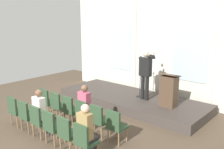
{
  "coord_description": "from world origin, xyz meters",
  "views": [
    {
      "loc": [
        5.53,
        -3.85,
        3.32
      ],
      "look_at": [
        0.18,
        2.39,
        1.44
      ],
      "focal_mm": 41.09,
      "sensor_mm": 36.0,
      "label": 1
    }
  ],
  "objects_px": {
    "speaker": "(145,72)",
    "lectern": "(169,90)",
    "chair_r1_c5": "(84,140)",
    "chair_r1_c1": "(27,114)",
    "chair_r0_c5": "(116,124)",
    "chair_r0_c3": "(84,113)",
    "chair_r0_c4": "(99,119)",
    "chair_r0_c1": "(58,104)",
    "chair_r0_c0": "(47,100)",
    "audience_r1_c2": "(41,111)",
    "chair_r0_c2": "(70,109)",
    "chair_r1_c3": "(52,125)",
    "chair_r1_c0": "(16,109)",
    "chair_r1_c2": "(39,119)",
    "audience_r1_c5": "(87,129)",
    "chair_r1_c4": "(67,132)",
    "mic_stand": "(140,88)",
    "audience_r0_c3": "(86,105)"
  },
  "relations": [
    {
      "from": "speaker",
      "to": "lectern",
      "type": "relative_size",
      "value": 1.54
    },
    {
      "from": "speaker",
      "to": "chair_r1_c5",
      "type": "bearing_deg",
      "value": -76.85
    },
    {
      "from": "lectern",
      "to": "chair_r1_c1",
      "type": "height_order",
      "value": "lectern"
    },
    {
      "from": "lectern",
      "to": "chair_r0_c5",
      "type": "bearing_deg",
      "value": -92.28
    },
    {
      "from": "lectern",
      "to": "chair_r0_c3",
      "type": "bearing_deg",
      "value": -116.49
    },
    {
      "from": "chair_r0_c4",
      "to": "chair_r0_c5",
      "type": "xyz_separation_m",
      "value": [
        0.61,
        0.0,
        0.0
      ]
    },
    {
      "from": "chair_r0_c1",
      "to": "chair_r1_c5",
      "type": "height_order",
      "value": "same"
    },
    {
      "from": "chair_r0_c0",
      "to": "chair_r0_c3",
      "type": "bearing_deg",
      "value": 0.0
    },
    {
      "from": "audience_r1_c2",
      "to": "chair_r0_c5",
      "type": "bearing_deg",
      "value": 29.88
    },
    {
      "from": "chair_r0_c1",
      "to": "chair_r0_c4",
      "type": "bearing_deg",
      "value": 0.0
    },
    {
      "from": "speaker",
      "to": "chair_r0_c0",
      "type": "height_order",
      "value": "speaker"
    },
    {
      "from": "chair_r0_c5",
      "to": "chair_r1_c1",
      "type": "relative_size",
      "value": 1.0
    },
    {
      "from": "chair_r0_c2",
      "to": "chair_r1_c3",
      "type": "distance_m",
      "value": 1.28
    },
    {
      "from": "chair_r1_c0",
      "to": "lectern",
      "type": "bearing_deg",
      "value": 50.22
    },
    {
      "from": "chair_r0_c4",
      "to": "chair_r1_c2",
      "type": "height_order",
      "value": "same"
    },
    {
      "from": "chair_r1_c2",
      "to": "audience_r1_c5",
      "type": "relative_size",
      "value": 0.68
    },
    {
      "from": "chair_r0_c1",
      "to": "audience_r1_c2",
      "type": "relative_size",
      "value": 0.68
    },
    {
      "from": "chair_r1_c1",
      "to": "chair_r1_c5",
      "type": "height_order",
      "value": "same"
    },
    {
      "from": "audience_r1_c5",
      "to": "chair_r1_c5",
      "type": "bearing_deg",
      "value": -90.0
    },
    {
      "from": "chair_r1_c1",
      "to": "chair_r1_c4",
      "type": "bearing_deg",
      "value": 0.0
    },
    {
      "from": "mic_stand",
      "to": "chair_r0_c1",
      "type": "height_order",
      "value": "mic_stand"
    },
    {
      "from": "chair_r0_c5",
      "to": "chair_r0_c0",
      "type": "bearing_deg",
      "value": 180.0
    },
    {
      "from": "speaker",
      "to": "chair_r1_c2",
      "type": "bearing_deg",
      "value": -103.29
    },
    {
      "from": "speaker",
      "to": "chair_r0_c2",
      "type": "distance_m",
      "value": 3.02
    },
    {
      "from": "lectern",
      "to": "chair_r0_c3",
      "type": "height_order",
      "value": "lectern"
    },
    {
      "from": "chair_r0_c2",
      "to": "audience_r1_c2",
      "type": "distance_m",
      "value": 1.07
    },
    {
      "from": "chair_r0_c1",
      "to": "chair_r0_c3",
      "type": "relative_size",
      "value": 1.0
    },
    {
      "from": "chair_r1_c4",
      "to": "chair_r1_c5",
      "type": "relative_size",
      "value": 1.0
    },
    {
      "from": "mic_stand",
      "to": "chair_r0_c0",
      "type": "height_order",
      "value": "mic_stand"
    },
    {
      "from": "speaker",
      "to": "mic_stand",
      "type": "relative_size",
      "value": 1.15
    },
    {
      "from": "mic_stand",
      "to": "chair_r0_c0",
      "type": "bearing_deg",
      "value": -121.62
    },
    {
      "from": "speaker",
      "to": "chair_r1_c4",
      "type": "bearing_deg",
      "value": -85.6
    },
    {
      "from": "chair_r0_c1",
      "to": "audience_r1_c2",
      "type": "bearing_deg",
      "value": -59.88
    },
    {
      "from": "chair_r0_c4",
      "to": "chair_r0_c5",
      "type": "bearing_deg",
      "value": 0.0
    },
    {
      "from": "chair_r0_c0",
      "to": "chair_r1_c0",
      "type": "height_order",
      "value": "same"
    },
    {
      "from": "chair_r0_c5",
      "to": "lectern",
      "type": "bearing_deg",
      "value": 87.72
    },
    {
      "from": "chair_r1_c5",
      "to": "chair_r1_c1",
      "type": "bearing_deg",
      "value": 180.0
    },
    {
      "from": "audience_r1_c5",
      "to": "chair_r1_c2",
      "type": "bearing_deg",
      "value": -177.55
    },
    {
      "from": "audience_r0_c3",
      "to": "chair_r1_c5",
      "type": "xyz_separation_m",
      "value": [
        1.21,
        -1.2,
        -0.23
      ]
    },
    {
      "from": "speaker",
      "to": "chair_r1_c4",
      "type": "distance_m",
      "value": 3.98
    },
    {
      "from": "audience_r0_c3",
      "to": "chair_r0_c0",
      "type": "bearing_deg",
      "value": -177.55
    },
    {
      "from": "chair_r1_c5",
      "to": "audience_r1_c5",
      "type": "xyz_separation_m",
      "value": [
        -0.0,
        0.08,
        0.23
      ]
    },
    {
      "from": "chair_r1_c2",
      "to": "chair_r1_c4",
      "type": "height_order",
      "value": "same"
    },
    {
      "from": "chair_r0_c1",
      "to": "chair_r0_c3",
      "type": "height_order",
      "value": "same"
    },
    {
      "from": "chair_r0_c4",
      "to": "chair_r1_c3",
      "type": "bearing_deg",
      "value": -118.36
    },
    {
      "from": "chair_r0_c5",
      "to": "chair_r1_c2",
      "type": "height_order",
      "value": "same"
    },
    {
      "from": "chair_r0_c0",
      "to": "chair_r1_c5",
      "type": "bearing_deg",
      "value": -20.33
    },
    {
      "from": "chair_r0_c0",
      "to": "audience_r1_c2",
      "type": "xyz_separation_m",
      "value": [
        1.21,
        -1.05,
        0.23
      ]
    },
    {
      "from": "chair_r0_c1",
      "to": "chair_r1_c4",
      "type": "relative_size",
      "value": 1.0
    },
    {
      "from": "chair_r0_c1",
      "to": "chair_r1_c5",
      "type": "distance_m",
      "value": 2.68
    }
  ]
}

